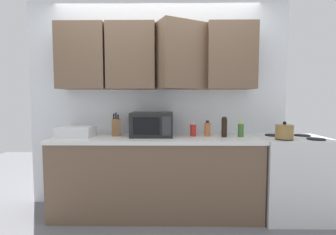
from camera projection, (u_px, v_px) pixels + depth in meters
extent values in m
cube|color=white|center=(157.00, 102.00, 3.10)|extent=(3.21, 0.06, 2.60)
cube|color=brown|center=(83.00, 57.00, 2.88)|extent=(0.55, 0.33, 0.75)
cube|color=brown|center=(132.00, 57.00, 2.88)|extent=(0.55, 0.33, 0.75)
cube|color=brown|center=(181.00, 56.00, 2.83)|extent=(0.64, 0.54, 0.75)
cube|color=brown|center=(230.00, 57.00, 2.86)|extent=(0.55, 0.33, 0.75)
cube|color=brown|center=(156.00, 177.00, 2.83)|extent=(2.31, 0.60, 0.86)
cube|color=white|center=(156.00, 139.00, 2.80)|extent=(2.34, 0.63, 0.04)
cube|color=silver|center=(292.00, 177.00, 2.79)|extent=(0.76, 0.64, 0.90)
cylinder|color=black|center=(284.00, 139.00, 2.62)|extent=(0.18, 0.18, 0.01)
cylinder|color=black|center=(316.00, 139.00, 2.62)|extent=(0.18, 0.18, 0.01)
cylinder|color=black|center=(273.00, 135.00, 2.90)|extent=(0.18, 0.18, 0.01)
cylinder|color=black|center=(302.00, 135.00, 2.90)|extent=(0.18, 0.18, 0.01)
cylinder|color=olive|center=(284.00, 132.00, 2.62)|extent=(0.18, 0.18, 0.15)
sphere|color=black|center=(285.00, 123.00, 2.61)|extent=(0.04, 0.04, 0.04)
cube|color=black|center=(152.00, 124.00, 2.85)|extent=(0.48, 0.36, 0.28)
cube|color=black|center=(146.00, 126.00, 2.66)|extent=(0.29, 0.01, 0.18)
cube|color=#2D2D33|center=(167.00, 126.00, 2.66)|extent=(0.10, 0.01, 0.21)
cube|color=silver|center=(76.00, 132.00, 2.80)|extent=(0.38, 0.30, 0.12)
cube|color=brown|center=(116.00, 127.00, 2.90)|extent=(0.12, 0.14, 0.20)
cylinder|color=black|center=(114.00, 116.00, 2.88)|extent=(0.02, 0.02, 0.06)
cylinder|color=black|center=(116.00, 116.00, 2.88)|extent=(0.02, 0.02, 0.07)
cylinder|color=black|center=(118.00, 117.00, 2.88)|extent=(0.02, 0.02, 0.05)
cylinder|color=#BC6638|center=(207.00, 130.00, 2.86)|extent=(0.07, 0.07, 0.16)
cylinder|color=black|center=(207.00, 122.00, 2.85)|extent=(0.04, 0.04, 0.03)
cylinder|color=red|center=(193.00, 130.00, 2.86)|extent=(0.07, 0.07, 0.14)
cylinder|color=silver|center=(193.00, 124.00, 2.86)|extent=(0.05, 0.05, 0.02)
cylinder|color=black|center=(224.00, 128.00, 2.80)|extent=(0.06, 0.06, 0.21)
cylinder|color=black|center=(224.00, 118.00, 2.80)|extent=(0.05, 0.05, 0.02)
cylinder|color=#386B2D|center=(241.00, 130.00, 2.81)|extent=(0.07, 0.07, 0.15)
cylinder|color=yellow|center=(241.00, 123.00, 2.81)|extent=(0.05, 0.05, 0.02)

